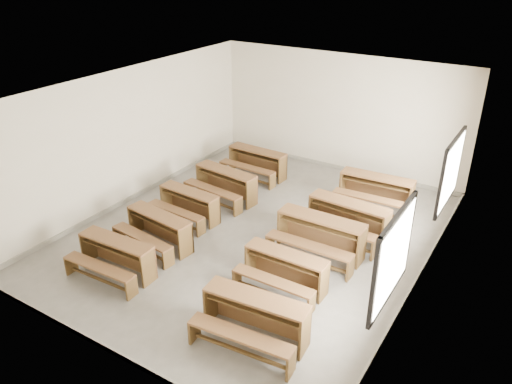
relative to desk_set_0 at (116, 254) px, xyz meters
The scene contains 11 objects.
room 3.53m from the desk_set_0, 59.53° to the left, with size 8.50×8.50×3.20m.
desk_set_0 is the anchor object (origin of this frame).
desk_set_1 1.18m from the desk_set_0, 89.89° to the left, with size 1.66×1.00×0.71m.
desk_set_2 2.43m from the desk_set_0, 94.73° to the left, with size 1.56×0.88×0.68m.
desk_set_3 3.68m from the desk_set_0, 91.12° to the left, with size 1.75×1.05×0.75m.
desk_set_4 5.27m from the desk_set_0, 91.54° to the left, with size 1.68×0.92×0.74m.
desk_set_5 3.18m from the desk_set_0, ahead, with size 1.77×1.03×0.77m.
desk_set_6 3.20m from the desk_set_0, 24.02° to the left, with size 1.55×0.81×0.70m.
desk_set_7 3.99m from the desk_set_0, 41.72° to the left, with size 1.79×0.94×0.80m.
desk_set_8 4.81m from the desk_set_0, 48.61° to the left, with size 1.80×1.01×0.79m.
desk_set_9 6.15m from the desk_set_0, 58.39° to the left, with size 1.77×0.98×0.78m.
Camera 1 is at (4.97, -7.98, 5.61)m, focal length 35.00 mm.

